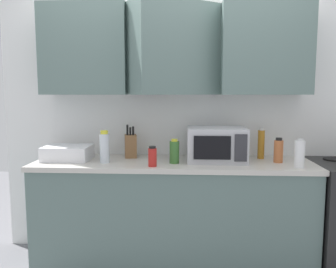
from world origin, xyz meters
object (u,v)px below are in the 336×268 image
object	(u,v)px
dish_rack	(68,153)
knife_block	(131,146)
bottle_amber_vinegar	(261,144)
bottle_red_sauce	(152,157)
bottle_green_oil	(174,152)
bottle_spice_jar	(278,151)
microwave	(216,144)
bottle_white_jar	(300,154)
bottle_clear_tall	(105,147)

from	to	relation	value
dish_rack	knife_block	world-z (taller)	knife_block
bottle_amber_vinegar	bottle_red_sauce	world-z (taller)	bottle_amber_vinegar
knife_block	bottle_green_oil	xyz separation A→B (m)	(0.39, -0.23, -0.01)
knife_block	bottle_spice_jar	xyz separation A→B (m)	(1.24, -0.15, -0.01)
microwave	bottle_amber_vinegar	xyz separation A→B (m)	(0.39, 0.13, -0.01)
bottle_white_jar	bottle_red_sauce	xyz separation A→B (m)	(-1.12, -0.02, -0.03)
dish_rack	bottle_red_sauce	xyz separation A→B (m)	(0.74, -0.22, 0.02)
bottle_green_oil	bottle_spice_jar	world-z (taller)	bottle_spice_jar
bottle_white_jar	knife_block	bearing A→B (deg)	165.81
bottle_amber_vinegar	bottle_green_oil	xyz separation A→B (m)	(-0.74, -0.23, -0.04)
microwave	bottle_red_sauce	world-z (taller)	microwave
bottle_green_oil	bottle_red_sauce	distance (m)	0.21
dish_rack	bottle_green_oil	world-z (taller)	bottle_green_oil
microwave	bottle_red_sauce	size ratio (longest dim) A/B	3.05
bottle_green_oil	microwave	bearing A→B (deg)	17.68
bottle_clear_tall	bottle_green_oil	bearing A→B (deg)	1.28
microwave	bottle_clear_tall	distance (m)	0.92
bottle_clear_tall	knife_block	bearing A→B (deg)	54.19
bottle_clear_tall	bottle_spice_jar	size ratio (longest dim) A/B	1.30
microwave	bottle_clear_tall	world-z (taller)	microwave
dish_rack	bottle_green_oil	bearing A→B (deg)	-5.62
bottle_amber_vinegar	bottle_clear_tall	bearing A→B (deg)	-169.24
bottle_red_sauce	bottle_spice_jar	bearing A→B (deg)	11.78
bottle_white_jar	bottle_red_sauce	size ratio (longest dim) A/B	1.40
knife_block	bottle_red_sauce	xyz separation A→B (m)	(0.23, -0.36, -0.03)
bottle_green_oil	bottle_white_jar	bearing A→B (deg)	-6.74
microwave	bottle_clear_tall	bearing A→B (deg)	-172.33
bottle_red_sauce	bottle_clear_tall	bearing A→B (deg)	163.06
bottle_clear_tall	bottle_spice_jar	world-z (taller)	bottle_clear_tall
bottle_red_sauce	bottle_spice_jar	world-z (taller)	bottle_spice_jar
microwave	bottle_spice_jar	bearing A→B (deg)	-3.97
microwave	dish_rack	size ratio (longest dim) A/B	1.26
knife_block	bottle_spice_jar	size ratio (longest dim) A/B	1.43
dish_rack	bottle_white_jar	world-z (taller)	bottle_white_jar
knife_block	bottle_red_sauce	world-z (taller)	knife_block
knife_block	bottle_amber_vinegar	distance (m)	1.13
microwave	dish_rack	bearing A→B (deg)	-179.05
dish_rack	bottle_clear_tall	size ratio (longest dim) A/B	1.44
dish_rack	knife_block	distance (m)	0.53
bottle_clear_tall	bottle_red_sauce	bearing A→B (deg)	-16.94
bottle_amber_vinegar	microwave	bearing A→B (deg)	-162.35
bottle_amber_vinegar	bottle_red_sauce	xyz separation A→B (m)	(-0.90, -0.37, -0.05)
bottle_white_jar	bottle_red_sauce	world-z (taller)	bottle_white_jar
bottle_clear_tall	microwave	bearing A→B (deg)	7.67
bottle_white_jar	bottle_red_sauce	distance (m)	1.12
bottle_clear_tall	bottle_spice_jar	bearing A→B (deg)	3.57
bottle_amber_vinegar	bottle_white_jar	world-z (taller)	bottle_amber_vinegar
bottle_red_sauce	bottle_spice_jar	xyz separation A→B (m)	(1.01, 0.21, 0.02)
knife_block	bottle_amber_vinegar	bearing A→B (deg)	0.38
bottle_amber_vinegar	bottle_spice_jar	bearing A→B (deg)	-56.23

